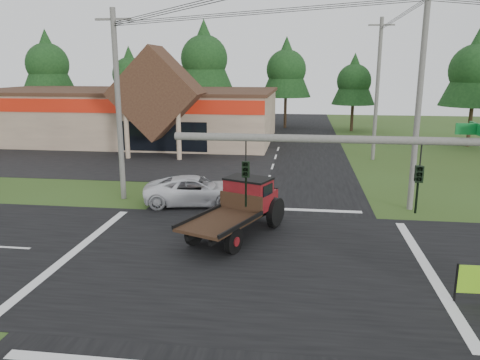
# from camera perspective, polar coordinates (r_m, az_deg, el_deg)

# --- Properties ---
(ground) EXTENTS (120.00, 120.00, 0.00)m
(ground) POSITION_cam_1_polar(r_m,az_deg,el_deg) (18.69, 0.38, -9.78)
(ground) COLOR #344A1A
(ground) RESTS_ON ground
(road_ns) EXTENTS (12.00, 120.00, 0.02)m
(road_ns) POSITION_cam_1_polar(r_m,az_deg,el_deg) (18.68, 0.38, -9.76)
(road_ns) COLOR black
(road_ns) RESTS_ON ground
(road_ew) EXTENTS (120.00, 12.00, 0.02)m
(road_ew) POSITION_cam_1_polar(r_m,az_deg,el_deg) (18.68, 0.38, -9.75)
(road_ew) COLOR black
(road_ew) RESTS_ON ground
(parking_apron) EXTENTS (28.00, 14.00, 0.02)m
(parking_apron) POSITION_cam_1_polar(r_m,az_deg,el_deg) (40.16, -16.28, 2.42)
(parking_apron) COLOR black
(parking_apron) RESTS_ON ground
(cvs_building) EXTENTS (30.40, 18.20, 9.19)m
(cvs_building) POSITION_cam_1_polar(r_m,az_deg,el_deg) (50.11, -13.45, 7.91)
(cvs_building) COLOR gray
(cvs_building) RESTS_ON ground
(utility_pole_nw) EXTENTS (2.00, 0.30, 10.50)m
(utility_pole_nw) POSITION_cam_1_polar(r_m,az_deg,el_deg) (27.08, -14.62, 8.86)
(utility_pole_nw) COLOR #595651
(utility_pole_nw) RESTS_ON ground
(utility_pole_ne) EXTENTS (2.00, 0.30, 11.50)m
(utility_pole_ne) POSITION_cam_1_polar(r_m,az_deg,el_deg) (25.74, 21.01, 9.31)
(utility_pole_ne) COLOR #595651
(utility_pole_ne) RESTS_ON ground
(utility_pole_n) EXTENTS (2.00, 0.30, 11.20)m
(utility_pole_n) POSITION_cam_1_polar(r_m,az_deg,el_deg) (39.49, 16.39, 10.61)
(utility_pole_n) COLOR #595651
(utility_pole_n) RESTS_ON ground
(tree_row_a) EXTENTS (6.72, 6.72, 12.12)m
(tree_row_a) POSITION_cam_1_polar(r_m,az_deg,el_deg) (65.46, -22.44, 13.14)
(tree_row_a) COLOR #332316
(tree_row_a) RESTS_ON ground
(tree_row_b) EXTENTS (5.60, 5.60, 10.10)m
(tree_row_b) POSITION_cam_1_polar(r_m,az_deg,el_deg) (63.04, -13.31, 12.58)
(tree_row_b) COLOR #332316
(tree_row_b) RESTS_ON ground
(tree_row_c) EXTENTS (7.28, 7.28, 13.13)m
(tree_row_c) POSITION_cam_1_polar(r_m,az_deg,el_deg) (59.29, -4.38, 14.80)
(tree_row_c) COLOR #332316
(tree_row_c) RESTS_ON ground
(tree_row_d) EXTENTS (6.16, 6.16, 11.11)m
(tree_row_d) POSITION_cam_1_polar(r_m,az_deg,el_deg) (59.06, 5.66, 13.48)
(tree_row_d) COLOR #332316
(tree_row_d) RESTS_ON ground
(tree_row_e) EXTENTS (5.04, 5.04, 9.09)m
(tree_row_e) POSITION_cam_1_polar(r_m,az_deg,el_deg) (57.34, 13.74, 11.82)
(tree_row_e) COLOR #332316
(tree_row_e) RESTS_ON ground
(tree_side_ne) EXTENTS (6.16, 6.16, 11.11)m
(tree_side_ne) POSITION_cam_1_polar(r_m,az_deg,el_deg) (49.62, 26.86, 12.12)
(tree_side_ne) COLOR #332316
(tree_side_ne) RESTS_ON ground
(antique_flatbed_truck) EXTENTS (4.45, 6.44, 2.52)m
(antique_flatbed_truck) POSITION_cam_1_polar(r_m,az_deg,el_deg) (20.79, -0.61, -3.64)
(antique_flatbed_truck) COLOR #4F0B0F
(antique_flatbed_truck) RESTS_ON ground
(white_pickup) EXTENTS (5.95, 3.46, 1.56)m
(white_pickup) POSITION_cam_1_polar(r_m,az_deg,el_deg) (25.96, -5.44, -1.28)
(white_pickup) COLOR white
(white_pickup) RESTS_ON ground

